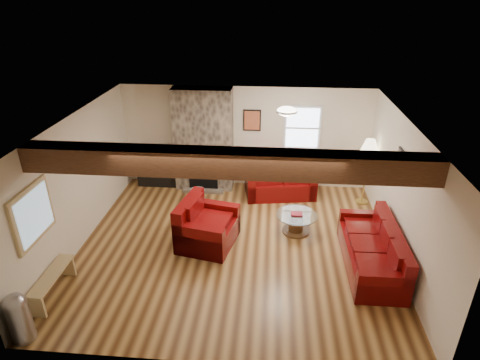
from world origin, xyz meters
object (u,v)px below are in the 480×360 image
object	(u,v)px
sofa_three	(372,248)
television	(157,159)
floor_lamp	(369,149)
tv_cabinet	(158,175)
armchair_red	(208,223)
coffee_table	(296,223)
loveseat	(280,178)

from	to	relation	value
sofa_three	television	bearing A→B (deg)	-122.46
television	floor_lamp	bearing A→B (deg)	-6.24
sofa_three	tv_cabinet	xyz separation A→B (m)	(-4.69, 2.96, -0.16)
tv_cabinet	television	world-z (taller)	television
sofa_three	floor_lamp	distance (m)	2.61
armchair_red	tv_cabinet	xyz separation A→B (m)	(-1.67, 2.49, -0.21)
coffee_table	floor_lamp	size ratio (longest dim) A/B	0.54
armchair_red	floor_lamp	size ratio (longest dim) A/B	0.72
sofa_three	tv_cabinet	world-z (taller)	sofa_three
floor_lamp	sofa_three	bearing A→B (deg)	-97.55
floor_lamp	coffee_table	bearing A→B (deg)	-138.92
television	armchair_red	bearing A→B (deg)	-56.14
coffee_table	tv_cabinet	bearing A→B (deg)	150.30
sofa_three	armchair_red	bearing A→B (deg)	-99.06
sofa_three	loveseat	xyz separation A→B (m)	(-1.61, 2.66, 0.03)
loveseat	sofa_three	bearing A→B (deg)	-67.69
loveseat	armchair_red	xyz separation A→B (m)	(-1.41, -2.19, 0.02)
armchair_red	floor_lamp	xyz separation A→B (m)	(3.34, 1.94, 0.88)
television	sofa_three	bearing A→B (deg)	-32.27
sofa_three	loveseat	distance (m)	3.11
coffee_table	tv_cabinet	distance (m)	3.92
floor_lamp	television	bearing A→B (deg)	173.76
sofa_three	armchair_red	xyz separation A→B (m)	(-3.02, 0.47, 0.06)
loveseat	floor_lamp	bearing A→B (deg)	-16.22
sofa_three	tv_cabinet	distance (m)	5.55
sofa_three	coffee_table	bearing A→B (deg)	-128.65
tv_cabinet	television	size ratio (longest dim) A/B	1.31
tv_cabinet	floor_lamp	world-z (taller)	floor_lamp
tv_cabinet	television	distance (m)	0.46
television	coffee_table	bearing A→B (deg)	-29.70
armchair_red	coffee_table	bearing A→B (deg)	-60.62
television	floor_lamp	distance (m)	5.08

